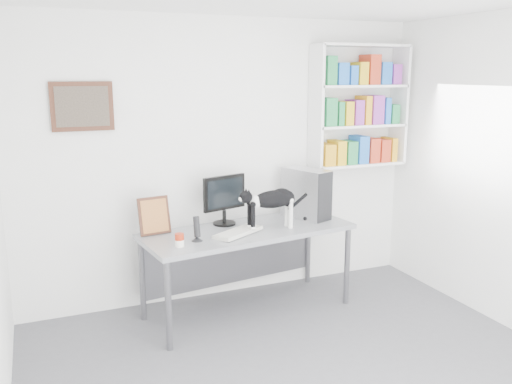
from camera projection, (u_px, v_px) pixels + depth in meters
room at (330, 206)px, 3.44m from camera, size 4.01×4.01×2.70m
bookshelf at (359, 106)px, 5.53m from camera, size 1.03×0.28×1.24m
wall_art at (82, 106)px, 4.61m from camera, size 0.52×0.04×0.42m
desk at (248, 271)px, 4.99m from camera, size 2.00×0.99×0.80m
monitor at (224, 200)px, 5.00m from camera, size 0.49×0.33×0.47m
keyboard at (238, 232)px, 4.74m from camera, size 0.51×0.41×0.04m
pc_tower at (306, 193)px, 5.25m from camera, size 0.37×0.53×0.48m
speaker at (197, 228)px, 4.53m from camera, size 0.11×0.11×0.22m
leaning_print at (154, 215)px, 4.72m from camera, size 0.29×0.15×0.34m
soup_can at (179, 240)px, 4.39m from camera, size 0.10×0.10×0.11m
cat at (272, 209)px, 4.84m from camera, size 0.62×0.20×0.38m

